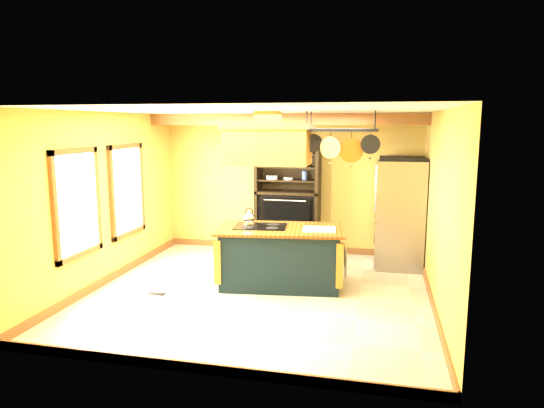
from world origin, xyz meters
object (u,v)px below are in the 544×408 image
at_px(pot_rack, 342,136).
at_px(kitchen_island, 281,256).
at_px(range_hood, 268,143).
at_px(refrigerator, 400,215).
at_px(hutch, 288,211).

bearing_deg(pot_rack, kitchen_island, -179.84).
height_order(range_hood, pot_rack, same).
bearing_deg(refrigerator, range_hood, -143.54).
relative_size(kitchen_island, refrigerator, 1.09).
xyz_separation_m(pot_rack, refrigerator, (0.93, 1.50, -1.41)).
height_order(range_hood, hutch, range_hood).
bearing_deg(pot_rack, refrigerator, 58.15).
distance_m(pot_rack, refrigerator, 2.26).
bearing_deg(range_hood, refrigerator, 36.46).
xyz_separation_m(range_hood, refrigerator, (2.04, 1.51, -1.31)).
xyz_separation_m(kitchen_island, refrigerator, (1.84, 1.50, 0.46)).
bearing_deg(pot_rack, hutch, 121.46).
distance_m(range_hood, refrigerator, 2.85).
relative_size(range_hood, hutch, 0.62).
bearing_deg(kitchen_island, pot_rack, -6.79).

